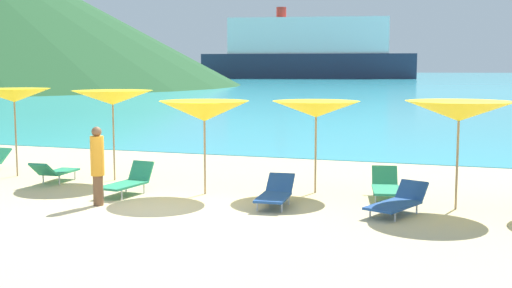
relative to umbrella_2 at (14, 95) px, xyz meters
name	(u,v)px	position (x,y,z in m)	size (l,w,h in m)	color
ground_plane	(292,156)	(5.60, 7.44, -2.33)	(50.00, 100.00, 0.30)	beige
ocean_water	(462,77)	(5.60, 225.74, -2.17)	(650.00, 440.00, 0.02)	#38B7CC
umbrella_2	(14,95)	(0.00, 0.00, 0.00)	(2.10, 2.10, 2.36)	#9E7F59
umbrella_3	(113,98)	(2.82, 0.31, -0.03)	(2.25, 2.25, 2.33)	#9E7F59
umbrella_4	(204,111)	(5.80, -0.64, -0.25)	(2.10, 2.10, 2.16)	#9E7F59
umbrella_5	(316,109)	(8.17, 0.35, -0.22)	(2.20, 2.20, 2.15)	#9E7F59
umbrella_6	(459,111)	(11.35, -0.44, -0.15)	(2.37, 2.37, 2.24)	#9E7F59
lounge_chair_0	(128,181)	(4.14, -1.27, -1.87)	(0.74, 1.53, 0.70)	#268C66
lounge_chair_2	(398,202)	(10.27, -1.30, -1.93)	(1.16, 1.73, 0.59)	#1E478C
lounge_chair_4	(275,193)	(7.73, -1.35, -1.90)	(0.73, 1.59, 0.59)	#1E478C
lounge_chair_6	(55,171)	(1.60, -0.55, -1.87)	(0.63, 1.57, 0.61)	#268C66
lounge_chair_7	(386,186)	(9.83, 0.25, -1.90)	(0.88, 1.57, 0.64)	#268C66
beachgoer_3	(97,163)	(4.15, -2.53, -1.28)	(0.29, 0.29, 1.68)	brown
cruise_ship	(307,52)	(-34.96, 165.57, 5.40)	(60.43, 19.27, 20.08)	#262D47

